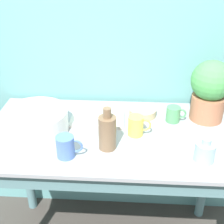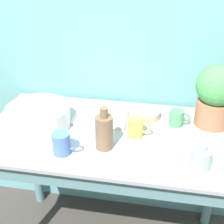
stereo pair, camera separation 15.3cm
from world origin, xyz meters
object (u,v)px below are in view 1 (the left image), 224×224
object	(u,v)px
mug_yellow	(136,126)
mug_blue	(66,147)
bowl_wash_large	(36,121)
bottle_short	(205,152)
tray_board	(98,118)
potted_plant	(210,89)
bottle_tall	(107,132)
mug_green	(174,114)
bowl_small_tan	(143,112)

from	to	relation	value
mug_yellow	mug_blue	xyz separation A→B (m)	(-0.32, -0.20, 0.00)
bowl_wash_large	bottle_short	world-z (taller)	bottle_short
tray_board	bottle_short	bearing A→B (deg)	-32.87
potted_plant	mug_blue	xyz separation A→B (m)	(-0.70, -0.38, -0.13)
bottle_tall	mug_green	world-z (taller)	bottle_tall
mug_yellow	bowl_small_tan	size ratio (longest dim) A/B	0.77
potted_plant	bowl_wash_large	size ratio (longest dim) A/B	1.01
mug_blue	tray_board	size ratio (longest dim) A/B	0.42
bottle_short	mug_green	world-z (taller)	bottle_short
mug_yellow	tray_board	distance (m)	0.25
bowl_wash_large	mug_yellow	size ratio (longest dim) A/B	2.83
bowl_wash_large	bottle_short	bearing A→B (deg)	-13.95
bowl_wash_large	bottle_tall	world-z (taller)	bottle_tall
bowl_small_tan	bottle_tall	bearing A→B (deg)	-118.42
mug_green	potted_plant	bearing A→B (deg)	12.60
mug_yellow	bowl_small_tan	distance (m)	0.21
bottle_tall	mug_green	xyz separation A→B (m)	(0.34, 0.27, -0.05)
bowl_small_tan	potted_plant	bearing A→B (deg)	-2.47
bottle_short	mug_yellow	world-z (taller)	bottle_short
potted_plant	mug_blue	world-z (taller)	potted_plant
tray_board	mug_green	bearing A→B (deg)	0.84
potted_plant	tray_board	world-z (taller)	potted_plant
bottle_tall	mug_blue	bearing A→B (deg)	-156.74
tray_board	bottle_tall	bearing A→B (deg)	-74.27
bottle_tall	mug_blue	world-z (taller)	bottle_tall
bottle_short	bowl_small_tan	bearing A→B (deg)	123.95
mug_blue	mug_green	size ratio (longest dim) A/B	1.12
potted_plant	bowl_small_tan	size ratio (longest dim) A/B	2.21
mug_yellow	mug_green	size ratio (longest dim) A/B	1.08
potted_plant	tray_board	bearing A→B (deg)	-175.51
potted_plant	bowl_small_tan	xyz separation A→B (m)	(-0.34, 0.01, -0.16)
potted_plant	bottle_tall	xyz separation A→B (m)	(-0.52, -0.31, -0.09)
mug_green	bowl_small_tan	world-z (taller)	mug_green
mug_green	tray_board	distance (m)	0.41
bottle_short	mug_blue	world-z (taller)	bottle_short
bowl_wash_large	bottle_tall	bearing A→B (deg)	-19.32
potted_plant	bowl_small_tan	distance (m)	0.38
potted_plant	mug_blue	distance (m)	0.81
bottle_tall	tray_board	xyz separation A→B (m)	(-0.07, 0.26, -0.08)
bottle_short	tray_board	xyz separation A→B (m)	(-0.51, 0.33, -0.04)
potted_plant	bottle_short	size ratio (longest dim) A/B	2.89
bowl_small_tan	bowl_wash_large	bearing A→B (deg)	-161.11
mug_yellow	bowl_small_tan	bearing A→B (deg)	79.19
bottle_tall	bottle_short	bearing A→B (deg)	-9.10
potted_plant	tray_board	xyz separation A→B (m)	(-0.59, -0.05, -0.17)
bottle_tall	bottle_short	distance (m)	0.44
mug_yellow	mug_blue	size ratio (longest dim) A/B	0.96
bowl_wash_large	bowl_small_tan	xyz separation A→B (m)	(0.55, 0.19, -0.04)
bowl_wash_large	bottle_tall	xyz separation A→B (m)	(0.38, -0.13, 0.03)
potted_plant	bowl_small_tan	world-z (taller)	potted_plant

